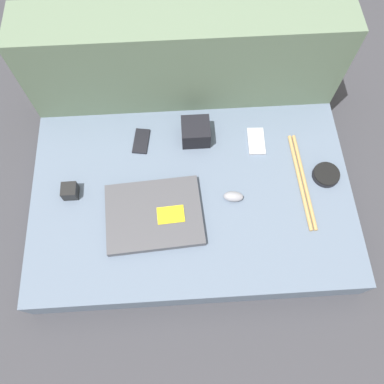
% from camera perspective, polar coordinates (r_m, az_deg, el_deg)
% --- Properties ---
extents(ground_plane, '(8.00, 8.00, 0.00)m').
position_cam_1_polar(ground_plane, '(1.43, 0.00, -2.42)').
color(ground_plane, '#38383D').
extents(couch_seat, '(1.12, 0.71, 0.13)m').
position_cam_1_polar(couch_seat, '(1.37, 0.00, -1.43)').
color(couch_seat, slate).
rests_on(couch_seat, ground_plane).
extents(couch_backrest, '(1.12, 0.20, 0.48)m').
position_cam_1_polar(couch_backrest, '(1.46, -1.13, 18.10)').
color(couch_backrest, '#60755B').
rests_on(couch_backrest, ground_plane).
extents(laptop, '(0.34, 0.27, 0.03)m').
position_cam_1_polar(laptop, '(1.27, -5.79, -3.46)').
color(laptop, '#47474C').
rests_on(laptop, couch_seat).
extents(computer_mouse, '(0.07, 0.05, 0.03)m').
position_cam_1_polar(computer_mouse, '(1.29, 6.33, -0.68)').
color(computer_mouse, gray).
rests_on(computer_mouse, couch_seat).
extents(speaker_puck, '(0.10, 0.10, 0.02)m').
position_cam_1_polar(speaker_puck, '(1.41, 19.76, 2.51)').
color(speaker_puck, black).
rests_on(speaker_puck, couch_seat).
extents(phone_silver, '(0.07, 0.11, 0.01)m').
position_cam_1_polar(phone_silver, '(1.42, 9.75, 7.64)').
color(phone_silver, '#B7B7BC').
rests_on(phone_silver, couch_seat).
extents(phone_black, '(0.07, 0.11, 0.01)m').
position_cam_1_polar(phone_black, '(1.41, -7.75, 7.69)').
color(phone_black, black).
rests_on(phone_black, couch_seat).
extents(camera_pouch, '(0.10, 0.10, 0.08)m').
position_cam_1_polar(camera_pouch, '(1.38, 0.56, 9.14)').
color(camera_pouch, black).
rests_on(camera_pouch, couch_seat).
extents(charger_brick, '(0.05, 0.05, 0.05)m').
position_cam_1_polar(charger_brick, '(1.35, -18.10, 0.13)').
color(charger_brick, black).
rests_on(charger_brick, couch_seat).
extents(drumstick_pair, '(0.04, 0.37, 0.01)m').
position_cam_1_polar(drumstick_pair, '(1.38, 16.41, 1.67)').
color(drumstick_pair, tan).
rests_on(drumstick_pair, couch_seat).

